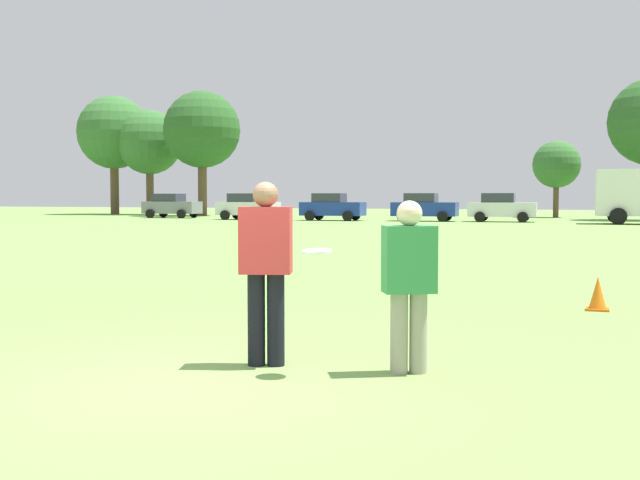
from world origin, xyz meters
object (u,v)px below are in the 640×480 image
(parked_car_near_left, at_px, (171,206))
(parked_car_mid_right, at_px, (424,207))
(frisbee, at_px, (317,251))
(parked_car_near_right, at_px, (501,207))
(parked_car_mid_left, at_px, (247,206))
(player_thrower, at_px, (266,262))
(parked_car_center, at_px, (332,207))
(player_defender, at_px, (409,277))
(traffic_cone, at_px, (598,294))

(parked_car_near_left, relative_size, parked_car_mid_right, 1.00)
(frisbee, xyz_separation_m, parked_car_near_left, (-28.43, 44.11, -0.19))
(parked_car_mid_right, bearing_deg, parked_car_near_right, 3.73)
(parked_car_mid_left, distance_m, parked_car_near_right, 17.15)
(player_thrower, height_order, parked_car_center, parked_car_center)
(player_thrower, height_order, player_defender, player_thrower)
(parked_car_center, bearing_deg, traffic_cone, -65.11)
(parked_car_mid_left, relative_size, parked_car_mid_right, 1.00)
(player_defender, distance_m, parked_car_near_right, 43.36)
(parked_car_center, bearing_deg, parked_car_near_right, 5.89)
(parked_car_center, bearing_deg, player_defender, -69.47)
(player_defender, relative_size, frisbee, 5.80)
(frisbee, height_order, parked_car_mid_right, parked_car_mid_right)
(player_thrower, xyz_separation_m, parked_car_near_left, (-27.83, 43.89, -0.06))
(parked_car_mid_left, xyz_separation_m, parked_car_center, (6.08, 0.40, 0.00))
(player_defender, distance_m, parked_car_near_left, 52.57)
(parked_car_mid_right, relative_size, parked_car_near_right, 1.00)
(parked_car_mid_left, height_order, parked_car_near_right, same)
(parked_car_near_right, bearing_deg, parked_car_mid_right, -176.27)
(parked_car_near_left, height_order, parked_car_center, same)
(parked_car_mid_left, bearing_deg, parked_car_center, 3.77)
(frisbee, bearing_deg, parked_car_center, 109.46)
(player_defender, xyz_separation_m, parked_car_center, (-15.71, 41.97, 0.04))
(player_defender, bearing_deg, parked_car_mid_right, 102.69)
(player_defender, relative_size, parked_car_near_left, 0.37)
(parked_car_mid_left, bearing_deg, parked_car_near_left, 163.70)
(player_defender, relative_size, parked_car_center, 0.37)
(traffic_cone, distance_m, parked_car_mid_left, 43.61)
(parked_car_center, distance_m, parked_car_mid_right, 6.13)
(parked_car_center, xyz_separation_m, parked_car_near_right, (11.00, 1.14, 0.00))
(player_thrower, bearing_deg, player_defender, 6.92)
(parked_car_mid_left, xyz_separation_m, parked_car_near_right, (17.09, 1.54, 0.00))
(frisbee, height_order, traffic_cone, frisbee)
(parked_car_near_left, xyz_separation_m, parked_car_near_right, (24.47, -0.63, 0.00))
(parked_car_mid_right, bearing_deg, parked_car_near_left, 177.23)
(player_thrower, relative_size, parked_car_mid_right, 0.41)
(frisbee, bearing_deg, player_defender, 26.79)
(frisbee, bearing_deg, parked_car_near_right, 95.20)
(frisbee, relative_size, parked_car_mid_left, 0.06)
(player_thrower, xyz_separation_m, player_defender, (1.35, 0.16, -0.11))
(traffic_cone, bearing_deg, player_thrower, -120.64)
(player_thrower, distance_m, parked_car_mid_right, 43.74)
(parked_car_center, bearing_deg, parked_car_mid_left, -176.23)
(parked_car_near_left, bearing_deg, traffic_cone, -51.74)
(frisbee, distance_m, parked_car_mid_right, 44.07)
(traffic_cone, height_order, parked_car_near_left, parked_car_near_left)
(traffic_cone, bearing_deg, parked_car_mid_right, 106.40)
(parked_car_mid_left, bearing_deg, player_thrower, -63.90)
(parked_car_near_left, bearing_deg, frisbee, -57.20)
(player_defender, relative_size, traffic_cone, 3.28)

